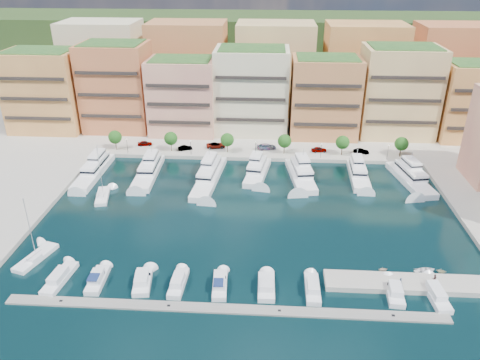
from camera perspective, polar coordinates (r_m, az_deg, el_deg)
The scene contains 57 objects.
ground at distance 102.73m, azimuth 1.27°, elevation -4.42°, with size 400.00×400.00×0.00m, color black.
north_quay at distance 159.26m, azimuth 2.26°, elevation 6.96°, with size 220.00×64.00×2.00m, color #9E998E.
hillside at distance 205.21m, azimuth 2.65°, elevation 11.35°, with size 240.00×40.00×58.00m, color #233917.
south_pontoon at distance 78.59m, azimuth -2.00°, elevation -15.50°, with size 72.00×2.20×0.35m, color gray.
finger_pier at distance 88.56m, azimuth 20.83°, elevation -12.00°, with size 32.00×5.00×2.00m, color #9E998E.
apartment_0 at distance 159.65m, azimuth -22.60°, elevation 10.04°, with size 22.00×16.50×24.80m.
apartment_1 at distance 152.97m, azimuth -14.78°, elevation 10.93°, with size 20.00×16.50×26.80m.
apartment_2 at distance 146.45m, azimuth -6.97°, elevation 10.12°, with size 20.00×15.50×22.80m.
apartment_3 at distance 145.68m, azimuth 1.44°, elevation 10.83°, with size 22.00×16.50×25.80m.
apartment_4 at distance 144.87m, azimuth 10.26°, elevation 9.93°, with size 20.00×15.50×23.80m.
apartment_5 at distance 150.48m, azimuth 18.71°, elevation 10.17°, with size 22.00×16.50×26.80m.
apartment_6 at distance 156.29m, azimuth 26.66°, elevation 8.57°, with size 20.00×15.50×22.80m.
backblock_0 at distance 176.36m, azimuth -16.20°, elevation 13.27°, with size 26.00×18.00×30.00m, color beige.
backblock_1 at distance 168.82m, azimuth -6.28°, elevation 13.58°, with size 26.00×18.00×30.00m, color #C5784A.
backblock_2 at distance 166.43m, azimuth 4.25°, elevation 13.48°, with size 26.00×18.00×30.00m, color #EECF7E.
backblock_3 at distance 169.39m, azimuth 14.71°, elevation 12.95°, with size 26.00×18.00×30.00m, color #E8A354.
backblock_4 at distance 177.46m, azimuth 24.46°, elevation 12.07°, with size 26.00×18.00×30.00m, color #C26C40.
tree_0 at distance 137.84m, azimuth -14.99°, elevation 5.07°, with size 3.80×3.80×5.65m.
tree_1 at distance 133.67m, azimuth -8.44°, elevation 5.03°, with size 3.80×3.80×5.65m.
tree_2 at distance 131.33m, azimuth -1.57°, elevation 4.93°, with size 3.80×3.80×5.65m.
tree_3 at distance 130.92m, azimuth 5.45°, elevation 4.74°, with size 3.80×3.80×5.65m.
tree_4 at distance 132.45m, azimuth 12.40°, elevation 4.49°, with size 3.80×3.80×5.65m.
tree_5 at distance 135.86m, azimuth 19.09°, elevation 4.19°, with size 3.80×3.80×5.65m.
lamppost_0 at distance 134.91m, azimuth -13.61°, elevation 4.35°, with size 0.30×0.30×4.20m.
lamppost_1 at distance 130.80m, azimuth -6.03°, elevation 4.26°, with size 0.30×0.30×4.20m.
lamppost_2 at distance 129.08m, azimuth 1.90°, elevation 4.10°, with size 0.30×0.30×4.20m.
lamppost_3 at distance 129.86m, azimuth 9.88°, elevation 3.85°, with size 0.30×0.30×4.20m.
lamppost_4 at distance 133.09m, azimuth 17.61°, elevation 3.54°, with size 0.30×0.30×4.20m.
yacht_0 at distance 127.26m, azimuth -17.34°, elevation 1.24°, with size 4.63×21.44×7.30m.
yacht_1 at distance 123.38m, azimuth -11.06°, elevation 1.13°, with size 5.32×20.48×7.30m.
yacht_2 at distance 118.83m, azimuth -3.74°, elevation 0.65°, with size 6.79×24.51×7.30m.
yacht_3 at distance 121.20m, azimuth 2.15°, elevation 1.22°, with size 6.97×16.87×7.30m.
yacht_4 at distance 120.37m, azimuth 7.39°, elevation 0.76°, with size 7.56×19.57×7.30m.
yacht_5 at distance 123.18m, azimuth 14.22°, elevation 0.82°, with size 4.90×17.05×7.30m.
yacht_6 at distance 125.13m, azimuth 20.01°, elevation 0.39°, with size 8.47×20.14×7.30m.
cruiser_0 at distance 89.58m, azimuth -21.14°, elevation -11.14°, with size 3.56×9.42×2.55m.
cruiser_1 at distance 87.08m, azimuth -17.00°, elevation -11.58°, with size 2.82×7.62×2.66m.
cruiser_2 at distance 84.77m, azimuth -11.79°, elevation -12.06°, with size 3.80×7.55×2.55m.
cruiser_3 at distance 83.43m, azimuth -7.54°, elevation -12.39°, with size 2.65×7.82×2.55m.
cruiser_4 at distance 82.43m, azimuth -2.47°, elevation -12.67°, with size 2.85×7.75×2.66m.
cruiser_5 at distance 82.11m, azimuth 3.23°, elevation -12.89°, with size 2.94×7.29×2.55m.
cruiser_6 at distance 82.52m, azimuth 8.83°, elevation -12.99°, with size 2.47×7.82×2.55m.
cruiser_8 at distance 85.00m, azimuth 18.30°, elevation -12.86°, with size 3.10×7.44×2.55m.
cruiser_9 at distance 86.97m, azimuth 22.69°, elevation -12.70°, with size 3.26×9.37×2.55m.
sailboat_2 at distance 114.59m, azimuth -16.41°, elevation -1.96°, with size 4.54×9.19×13.20m.
sailboat_0 at distance 96.98m, azimuth -23.63°, elevation -8.73°, with size 5.42×9.95×13.20m.
tender_2 at distance 91.97m, azimuth 21.64°, elevation -10.28°, with size 2.88×4.04×0.84m, color white.
tender_3 at distance 93.02m, azimuth 23.33°, elevation -10.14°, with size 1.50×1.73×0.91m, color beige.
tender_1 at distance 89.93m, azimuth 17.05°, elevation -10.36°, with size 1.42×1.64×0.87m, color beige.
car_0 at distance 139.86m, azimuth -11.52°, elevation 4.41°, with size 1.67×4.14×1.41m, color gray.
car_1 at distance 134.81m, azimuth -6.69°, elevation 3.92°, with size 1.40×4.01×1.32m, color gray.
car_2 at distance 135.61m, azimuth -2.95°, elevation 4.25°, with size 2.55×5.54×1.54m, color gray.
car_3 at distance 134.57m, azimuth 3.22°, elevation 4.09°, with size 2.28×5.61×1.63m, color gray.
car_4 at distance 134.48m, azimuth 9.60°, elevation 3.69°, with size 1.71×4.26×1.45m, color gray.
car_5 at distance 135.68m, azimuth 14.56°, elevation 3.40°, with size 1.50×4.30×1.42m, color gray.
person_0 at distance 85.51m, azimuth 18.98°, elevation -11.66°, with size 0.58×0.38×1.59m, color #26364D.
person_1 at distance 88.00m, azimuth 22.59°, elevation -11.05°, with size 0.90×0.70×1.85m, color brown.
Camera 1 is at (3.39, -88.44, 52.16)m, focal length 35.00 mm.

